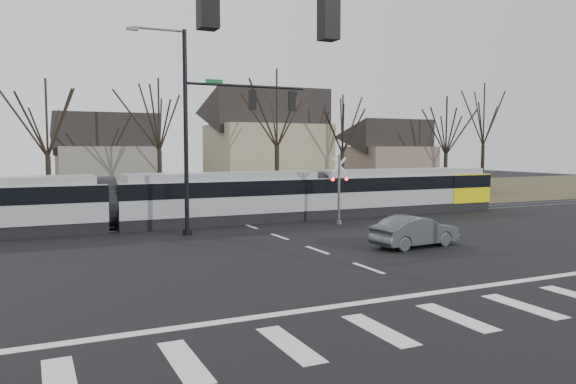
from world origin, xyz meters
name	(u,v)px	position (x,y,z in m)	size (l,w,h in m)	color
ground	(401,280)	(0.00, 0.00, 0.00)	(140.00, 140.00, 0.00)	black
grass_verge	(174,199)	(0.00, 32.00, 0.01)	(140.00, 28.00, 0.01)	#38331E
crosswalk	(491,311)	(0.00, -4.00, 0.01)	(27.00, 2.60, 0.01)	silver
stop_line	(437,292)	(0.00, -1.80, 0.01)	(28.00, 0.35, 0.01)	silver
lane_dashes	(238,222)	(0.00, 16.00, 0.01)	(0.18, 30.00, 0.01)	silver
rail_pair	(239,222)	(0.00, 15.80, 0.03)	(90.00, 1.52, 0.06)	#59595E
tram	(220,196)	(-1.13, 16.00, 1.61)	(38.95, 2.89, 2.95)	gray
sedan	(415,231)	(4.36, 4.93, 0.69)	(4.36, 1.99, 1.39)	#404446
signal_pole_near_left	(82,63)	(-10.41, -6.00, 5.70)	(9.28, 0.44, 10.20)	black
signal_pole_far	(216,122)	(-2.41, 12.50, 5.70)	(9.28, 0.44, 10.20)	black
rail_crossing_signal	(339,191)	(5.00, 12.79, 1.89)	(1.08, 0.36, 4.00)	#59595B
tree_row	(218,140)	(2.00, 26.00, 5.00)	(59.20, 7.20, 10.00)	black
house_b	(106,152)	(-5.00, 36.00, 3.97)	(8.64, 7.56, 7.65)	slate
house_c	(267,139)	(9.00, 33.00, 5.23)	(10.80, 8.64, 10.10)	gray
house_d	(389,151)	(24.00, 35.00, 3.97)	(8.64, 7.56, 7.65)	#6B574F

